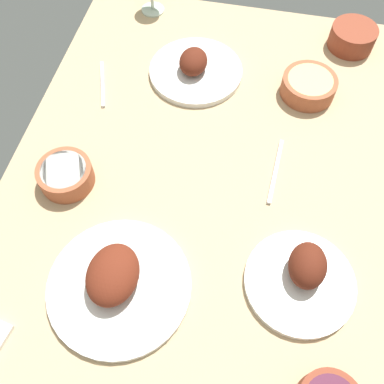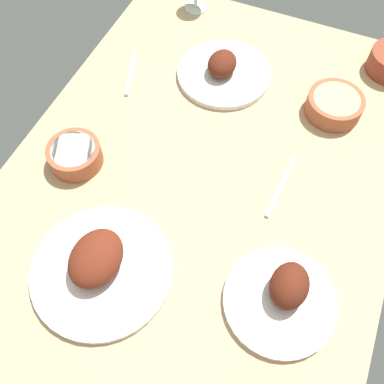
% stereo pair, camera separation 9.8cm
% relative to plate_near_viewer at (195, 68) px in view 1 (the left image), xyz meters
% --- Properties ---
extents(dining_table, '(1.40, 0.90, 0.04)m').
position_rel_plate_near_viewer_xyz_m(dining_table, '(-0.39, -0.07, -0.04)').
color(dining_table, tan).
rests_on(dining_table, ground).
extents(plate_near_viewer, '(0.25, 0.25, 0.07)m').
position_rel_plate_near_viewer_xyz_m(plate_near_viewer, '(0.00, 0.00, 0.00)').
color(plate_near_viewer, silver).
rests_on(plate_near_viewer, dining_table).
extents(plate_far_side, '(0.23, 0.23, 0.08)m').
position_rel_plate_near_viewer_xyz_m(plate_far_side, '(-0.53, -0.33, 0.01)').
color(plate_far_side, silver).
rests_on(plate_far_side, dining_table).
extents(plate_center_main, '(0.29, 0.29, 0.08)m').
position_rel_plate_near_viewer_xyz_m(plate_center_main, '(-0.62, 0.03, 0.01)').
color(plate_center_main, silver).
rests_on(plate_center_main, dining_table).
extents(bowl_cream, '(0.13, 0.13, 0.05)m').
position_rel_plate_near_viewer_xyz_m(bowl_cream, '(-0.40, 0.22, 0.01)').
color(bowl_cream, '#A35133').
rests_on(bowl_cream, dining_table).
extents(bowl_potatoes, '(0.13, 0.13, 0.06)m').
position_rel_plate_near_viewer_xyz_m(bowl_potatoes, '(0.20, -0.41, 0.02)').
color(bowl_potatoes, brown).
rests_on(bowl_potatoes, dining_table).
extents(bowl_pasta, '(0.14, 0.14, 0.05)m').
position_rel_plate_near_viewer_xyz_m(bowl_pasta, '(-0.01, -0.31, 0.01)').
color(bowl_pasta, '#A35133').
rests_on(bowl_pasta, dining_table).
extents(fork_loose, '(0.18, 0.02, 0.01)m').
position_rel_plate_near_viewer_xyz_m(fork_loose, '(-0.28, -0.25, -0.01)').
color(fork_loose, silver).
rests_on(fork_loose, dining_table).
extents(spoon_loose, '(0.16, 0.06, 0.01)m').
position_rel_plate_near_viewer_xyz_m(spoon_loose, '(-0.09, 0.24, -0.01)').
color(spoon_loose, silver).
rests_on(spoon_loose, dining_table).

